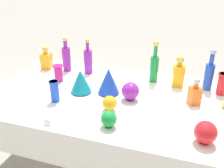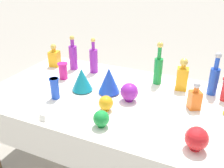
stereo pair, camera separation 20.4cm
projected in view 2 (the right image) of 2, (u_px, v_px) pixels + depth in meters
The scene contains 20 objects.
ground_plane at pixel (112, 164), 2.41m from camera, with size 40.00×40.00×0.00m, color #A0998C.
display_table at pixel (110, 102), 2.07m from camera, with size 2.08×1.20×0.76m.
tall_bottle_0 at pixel (73, 56), 2.53m from camera, with size 0.08×0.08×0.35m.
tall_bottle_1 at pixel (214, 78), 2.03m from camera, with size 0.08×0.08×0.37m.
tall_bottle_2 at pixel (158, 68), 2.22m from camera, with size 0.08×0.08×0.39m.
tall_bottle_3 at pixel (94, 59), 2.46m from camera, with size 0.08×0.08×0.35m.
square_decanter_0 at pixel (182, 76), 2.12m from camera, with size 0.11×0.11×0.28m.
square_decanter_1 at pixel (195, 98), 1.85m from camera, with size 0.11×0.11×0.22m.
square_decanter_2 at pixel (54, 57), 2.63m from camera, with size 0.12×0.12×0.24m.
slender_vase_0 at pixel (63, 70), 2.34m from camera, with size 0.09×0.09×0.16m.
slender_vase_1 at pixel (55, 88), 1.99m from camera, with size 0.08×0.08×0.17m.
fluted_vase_0 at pixel (109, 80), 2.06m from camera, with size 0.18×0.18×0.23m.
fluted_vase_2 at pixel (82, 79), 2.10m from camera, with size 0.18×0.18×0.20m.
round_bowl_0 at pixel (197, 138), 1.44m from camera, with size 0.14×0.14×0.15m.
round_bowl_1 at pixel (106, 103), 1.83m from camera, with size 0.11×0.11×0.12m.
round_bowl_2 at pixel (129, 92), 1.96m from camera, with size 0.14×0.14×0.15m.
round_bowl_3 at pixel (101, 118), 1.65m from camera, with size 0.11×0.11×0.12m.
price_tag_left at pixel (42, 118), 1.73m from camera, with size 0.05×0.01×0.05m, color white.
cardboard_box_behind_left at pixel (152, 98), 3.31m from camera, with size 0.58×0.56×0.35m.
cardboard_box_behind_right at pixel (122, 88), 3.61m from camera, with size 0.45×0.41×0.33m.
Camera 2 is at (0.76, -1.67, 1.75)m, focal length 40.00 mm.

